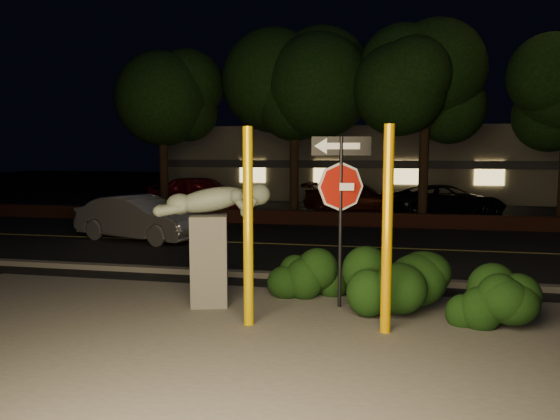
{
  "coord_description": "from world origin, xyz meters",
  "views": [
    {
      "loc": [
        1.43,
        -8.33,
        2.75
      ],
      "look_at": [
        -0.69,
        1.8,
        1.6
      ],
      "focal_mm": 35.0,
      "sensor_mm": 36.0,
      "label": 1
    }
  ],
  "objects_px": {
    "signpost": "(341,187)",
    "parked_car_darkred": "(357,198)",
    "yellow_pole_left": "(248,228)",
    "silver_sedan": "(140,218)",
    "parked_car_dark": "(447,201)",
    "parked_car_red": "(203,194)",
    "yellow_pole_right": "(387,231)",
    "sculpture": "(211,231)"
  },
  "relations": [
    {
      "from": "parked_car_red",
      "to": "parked_car_dark",
      "type": "distance_m",
      "value": 10.39
    },
    {
      "from": "silver_sedan",
      "to": "parked_car_red",
      "type": "bearing_deg",
      "value": 21.47
    },
    {
      "from": "parked_car_darkred",
      "to": "silver_sedan",
      "type": "bearing_deg",
      "value": 152.57
    },
    {
      "from": "signpost",
      "to": "parked_car_darkred",
      "type": "distance_m",
      "value": 14.44
    },
    {
      "from": "silver_sedan",
      "to": "parked_car_darkred",
      "type": "relative_size",
      "value": 0.9
    },
    {
      "from": "silver_sedan",
      "to": "yellow_pole_left",
      "type": "bearing_deg",
      "value": -127.25
    },
    {
      "from": "yellow_pole_right",
      "to": "silver_sedan",
      "type": "relative_size",
      "value": 0.75
    },
    {
      "from": "yellow_pole_left",
      "to": "sculpture",
      "type": "height_order",
      "value": "yellow_pole_left"
    },
    {
      "from": "sculpture",
      "to": "parked_car_red",
      "type": "bearing_deg",
      "value": 94.41
    },
    {
      "from": "signpost",
      "to": "silver_sedan",
      "type": "bearing_deg",
      "value": 129.45
    },
    {
      "from": "signpost",
      "to": "silver_sedan",
      "type": "xyz_separation_m",
      "value": [
        -6.65,
        5.9,
        -1.43
      ]
    },
    {
      "from": "yellow_pole_left",
      "to": "parked_car_dark",
      "type": "xyz_separation_m",
      "value": [
        4.3,
        15.11,
        -0.89
      ]
    },
    {
      "from": "silver_sedan",
      "to": "parked_car_red",
      "type": "distance_m",
      "value": 7.61
    },
    {
      "from": "sculpture",
      "to": "parked_car_darkred",
      "type": "bearing_deg",
      "value": 67.95
    },
    {
      "from": "silver_sedan",
      "to": "parked_car_dark",
      "type": "distance_m",
      "value": 12.5
    },
    {
      "from": "yellow_pole_left",
      "to": "signpost",
      "type": "xyz_separation_m",
      "value": [
        1.29,
        1.26,
        0.56
      ]
    },
    {
      "from": "parked_car_red",
      "to": "parked_car_dark",
      "type": "relative_size",
      "value": 1.01
    },
    {
      "from": "yellow_pole_right",
      "to": "sculpture",
      "type": "xyz_separation_m",
      "value": [
        -3.03,
        0.88,
        -0.23
      ]
    },
    {
      "from": "silver_sedan",
      "to": "parked_car_darkred",
      "type": "bearing_deg",
      "value": -19.21
    },
    {
      "from": "parked_car_red",
      "to": "parked_car_darkred",
      "type": "height_order",
      "value": "parked_car_red"
    },
    {
      "from": "parked_car_dark",
      "to": "yellow_pole_right",
      "type": "bearing_deg",
      "value": 151.53
    },
    {
      "from": "sculpture",
      "to": "parked_car_red",
      "type": "distance_m",
      "value": 14.73
    },
    {
      "from": "parked_car_darkred",
      "to": "parked_car_dark",
      "type": "relative_size",
      "value": 0.96
    },
    {
      "from": "signpost",
      "to": "silver_sedan",
      "type": "height_order",
      "value": "signpost"
    },
    {
      "from": "silver_sedan",
      "to": "parked_car_darkred",
      "type": "distance_m",
      "value": 10.34
    },
    {
      "from": "yellow_pole_left",
      "to": "yellow_pole_right",
      "type": "relative_size",
      "value": 0.99
    },
    {
      "from": "sculpture",
      "to": "parked_car_red",
      "type": "xyz_separation_m",
      "value": [
        -5.15,
        13.79,
        -0.52
      ]
    },
    {
      "from": "yellow_pole_left",
      "to": "parked_car_dark",
      "type": "height_order",
      "value": "yellow_pole_left"
    },
    {
      "from": "silver_sedan",
      "to": "parked_car_dark",
      "type": "bearing_deg",
      "value": -34.54
    },
    {
      "from": "yellow_pole_left",
      "to": "silver_sedan",
      "type": "bearing_deg",
      "value": 126.75
    },
    {
      "from": "yellow_pole_left",
      "to": "parked_car_red",
      "type": "distance_m",
      "value": 15.97
    },
    {
      "from": "signpost",
      "to": "parked_car_darkred",
      "type": "bearing_deg",
      "value": 83.8
    },
    {
      "from": "parked_car_darkred",
      "to": "parked_car_dark",
      "type": "xyz_separation_m",
      "value": [
        3.69,
        -0.5,
        -0.0
      ]
    },
    {
      "from": "silver_sedan",
      "to": "parked_car_dark",
      "type": "height_order",
      "value": "silver_sedan"
    },
    {
      "from": "signpost",
      "to": "parked_car_red",
      "type": "relative_size",
      "value": 0.62
    },
    {
      "from": "yellow_pole_left",
      "to": "parked_car_red",
      "type": "height_order",
      "value": "yellow_pole_left"
    },
    {
      "from": "silver_sedan",
      "to": "parked_car_red",
      "type": "xyz_separation_m",
      "value": [
        -0.73,
        7.58,
        0.13
      ]
    },
    {
      "from": "yellow_pole_left",
      "to": "silver_sedan",
      "type": "height_order",
      "value": "yellow_pole_left"
    },
    {
      "from": "sculpture",
      "to": "silver_sedan",
      "type": "bearing_deg",
      "value": 109.38
    },
    {
      "from": "parked_car_dark",
      "to": "signpost",
      "type": "bearing_deg",
      "value": 147.61
    },
    {
      "from": "signpost",
      "to": "parked_car_red",
      "type": "height_order",
      "value": "signpost"
    },
    {
      "from": "signpost",
      "to": "parked_car_dark",
      "type": "bearing_deg",
      "value": 68.8
    }
  ]
}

